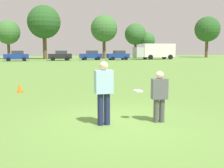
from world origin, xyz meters
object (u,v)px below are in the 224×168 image
at_px(traffic_cone, 20,88).
at_px(parked_car_center, 17,56).
at_px(frisbee, 138,91).
at_px(parked_car_far_right, 118,55).
at_px(parked_car_near_right, 91,55).
at_px(player_defender, 159,94).
at_px(box_truck, 155,51).
at_px(parked_car_mid_right, 60,55).
at_px(player_thrower, 104,90).

height_order(traffic_cone, parked_car_center, parked_car_center).
relative_size(frisbee, parked_car_far_right, 0.06).
xyz_separation_m(traffic_cone, parked_car_near_right, (10.23, 38.89, 0.69)).
bearing_deg(parked_car_near_right, parked_car_center, -173.15).
bearing_deg(frisbee, parked_car_center, 99.18).
relative_size(player_defender, box_truck, 0.17).
bearing_deg(box_truck, parked_car_far_right, -169.80).
bearing_deg(box_truck, parked_car_mid_right, -176.70).
distance_m(frisbee, parked_car_center, 44.26).
height_order(traffic_cone, box_truck, box_truck).
height_order(parked_car_mid_right, parked_car_near_right, same).
height_order(parked_car_center, box_truck, box_truck).
relative_size(player_thrower, traffic_cone, 3.63).
bearing_deg(frisbee, parked_car_mid_right, 89.36).
bearing_deg(parked_car_center, frisbee, -80.82).
bearing_deg(parked_car_mid_right, player_thrower, -92.02).
bearing_deg(player_thrower, traffic_cone, 112.11).
distance_m(parked_car_center, parked_car_mid_right, 7.57).
distance_m(player_defender, traffic_cone, 8.02).
bearing_deg(parked_car_near_right, box_truck, -0.04).
relative_size(player_thrower, player_defender, 1.19).
height_order(player_thrower, player_defender, player_thrower).
bearing_deg(frisbee, traffic_cone, 120.41).
xyz_separation_m(player_defender, parked_car_far_right, (11.01, 44.15, 0.11)).
distance_m(parked_car_mid_right, parked_car_far_right, 11.04).
relative_size(frisbee, box_truck, 0.03).
distance_m(player_thrower, frisbee, 1.10).
relative_size(frisbee, traffic_cone, 0.57).
xyz_separation_m(player_defender, box_truck, (19.21, 45.63, 0.93)).
xyz_separation_m(player_thrower, parked_car_far_right, (12.60, 44.05, -0.06)).
bearing_deg(player_defender, frisbee, 148.76).
bearing_deg(parked_car_mid_right, parked_car_near_right, 10.62).
xyz_separation_m(frisbee, parked_car_center, (-7.06, 43.70, 0.05)).
bearing_deg(traffic_cone, parked_car_center, 95.04).
bearing_deg(parked_car_near_right, parked_car_mid_right, -169.38).
bearing_deg(player_defender, traffic_cone, 122.47).
bearing_deg(parked_car_far_right, parked_car_center, -179.57).
bearing_deg(player_thrower, parked_car_near_right, 80.61).
relative_size(traffic_cone, box_truck, 0.06).
height_order(player_defender, parked_car_far_right, parked_car_far_right).
relative_size(player_defender, traffic_cone, 3.05).
bearing_deg(player_defender, parked_car_near_right, 82.58).
distance_m(player_defender, parked_car_far_right, 45.50).
bearing_deg(parked_car_near_right, frisbee, -98.11).
bearing_deg(parked_car_far_right, parked_car_near_right, 163.66).
bearing_deg(player_thrower, parked_car_mid_right, 87.98).
height_order(player_thrower, parked_car_mid_right, parked_car_mid_right).
bearing_deg(parked_car_center, parked_car_near_right, 6.85).
distance_m(parked_car_far_right, box_truck, 8.38).
bearing_deg(player_defender, player_thrower, 176.58).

